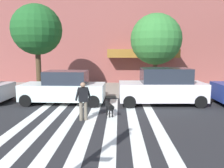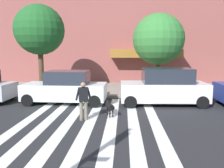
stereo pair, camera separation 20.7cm
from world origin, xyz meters
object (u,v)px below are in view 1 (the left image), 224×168
(parked_car_behind_first, at_px, (64,88))
(street_tree_middle, at_px, (156,39))
(dog_on_leash, at_px, (109,106))
(pedestrian_dog_walker, at_px, (83,99))
(parked_car_third_in_line, at_px, (163,87))
(street_tree_nearest, at_px, (37,30))

(parked_car_behind_first, relative_size, street_tree_middle, 0.86)
(street_tree_middle, height_order, dog_on_leash, street_tree_middle)
(dog_on_leash, bearing_deg, street_tree_middle, 63.73)
(street_tree_middle, relative_size, pedestrian_dog_walker, 3.29)
(parked_car_third_in_line, xyz_separation_m, street_tree_middle, (0.16, 3.75, 2.77))
(parked_car_third_in_line, bearing_deg, street_tree_middle, 87.53)
(parked_car_behind_first, xyz_separation_m, street_tree_middle, (5.65, 3.75, 2.87))
(dog_on_leash, bearing_deg, parked_car_third_in_line, 39.66)
(parked_car_third_in_line, xyz_separation_m, pedestrian_dog_walker, (-3.93, -3.09, -0.04))
(street_tree_middle, distance_m, dog_on_leash, 7.58)
(parked_car_behind_first, bearing_deg, dog_on_leash, -41.96)
(parked_car_behind_first, distance_m, street_tree_nearest, 4.79)
(street_tree_middle, bearing_deg, pedestrian_dog_walker, -120.84)
(parked_car_behind_first, relative_size, street_tree_nearest, 0.80)
(parked_car_behind_first, xyz_separation_m, dog_on_leash, (2.63, -2.37, -0.43))
(street_tree_nearest, relative_size, street_tree_middle, 1.08)
(street_tree_nearest, relative_size, dog_on_leash, 5.50)
(pedestrian_dog_walker, bearing_deg, street_tree_nearest, 124.65)
(parked_car_third_in_line, height_order, street_tree_middle, street_tree_middle)
(parked_car_behind_first, distance_m, street_tree_middle, 7.36)
(street_tree_middle, xyz_separation_m, pedestrian_dog_walker, (-4.09, -6.84, -2.82))
(pedestrian_dog_walker, bearing_deg, parked_car_third_in_line, 38.26)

